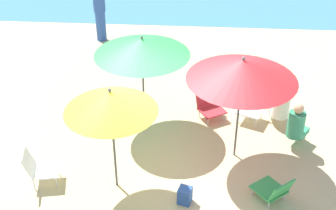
% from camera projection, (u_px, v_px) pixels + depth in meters
% --- Properties ---
extents(ground_plane, '(40.00, 40.00, 0.00)m').
position_uv_depth(ground_plane, '(175.00, 165.00, 8.78)').
color(ground_plane, '#CCB789').
extents(umbrella_red, '(1.96, 1.96, 2.13)m').
position_uv_depth(umbrella_red, '(242.00, 70.00, 8.03)').
color(umbrella_red, '#4C4C51').
rests_on(umbrella_red, ground_plane).
extents(umbrella_green, '(1.89, 1.89, 2.01)m').
position_uv_depth(umbrella_green, '(142.00, 47.00, 9.02)').
color(umbrella_green, '#4C4C51').
rests_on(umbrella_green, ground_plane).
extents(umbrella_yellow, '(1.53, 1.53, 2.01)m').
position_uv_depth(umbrella_yellow, '(110.00, 101.00, 7.37)').
color(umbrella_yellow, '#4C4C51').
rests_on(umbrella_yellow, ground_plane).
extents(beach_chair_a, '(0.65, 0.55, 0.69)m').
position_uv_depth(beach_chair_a, '(38.00, 167.00, 8.19)').
color(beach_chair_a, white).
rests_on(beach_chair_a, ground_plane).
extents(beach_chair_b, '(0.73, 0.75, 0.55)m').
position_uv_depth(beach_chair_b, '(274.00, 190.00, 7.84)').
color(beach_chair_b, '#33934C').
rests_on(beach_chair_b, ground_plane).
extents(beach_chair_c, '(0.72, 0.73, 0.62)m').
position_uv_depth(beach_chair_c, '(209.00, 104.00, 10.01)').
color(beach_chair_c, red).
rests_on(beach_chair_c, ground_plane).
extents(beach_chair_d, '(0.69, 0.72, 0.68)m').
position_uv_depth(beach_chair_d, '(252.00, 104.00, 9.93)').
color(beach_chair_d, white).
rests_on(beach_chair_d, ground_plane).
extents(person_a, '(0.33, 0.33, 1.72)m').
position_uv_depth(person_a, '(100.00, 11.00, 13.01)').
color(person_a, '#2D519E').
rests_on(person_a, ground_plane).
extents(person_b, '(0.39, 0.57, 0.90)m').
position_uv_depth(person_b, '(280.00, 107.00, 9.69)').
color(person_b, silver).
rests_on(person_b, ground_plane).
extents(person_c, '(0.51, 0.56, 1.00)m').
position_uv_depth(person_c, '(297.00, 124.00, 9.02)').
color(person_c, '#389970').
rests_on(person_c, ground_plane).
extents(beach_bag, '(0.26, 0.26, 0.31)m').
position_uv_depth(beach_bag, '(185.00, 195.00, 7.88)').
color(beach_bag, '#2D519E').
rests_on(beach_bag, ground_plane).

